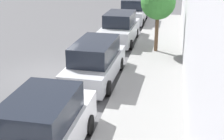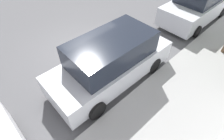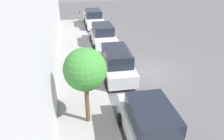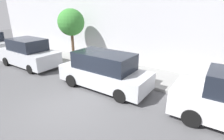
% 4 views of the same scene
% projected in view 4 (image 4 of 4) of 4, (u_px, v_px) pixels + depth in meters
% --- Properties ---
extents(ground_plane, '(60.00, 60.00, 0.00)m').
position_uv_depth(ground_plane, '(70.00, 106.00, 7.63)').
color(ground_plane, '#515154').
extents(sidewalk, '(2.92, 32.00, 0.15)m').
position_uv_depth(sidewalk, '(125.00, 71.00, 11.51)').
color(sidewalk, gray).
rests_on(sidewalk, ground_plane).
extents(parked_minivan_third, '(2.02, 4.94, 1.90)m').
position_uv_depth(parked_minivan_third, '(104.00, 71.00, 9.11)').
color(parked_minivan_third, '#B7BABF').
rests_on(parked_minivan_third, ground_plane).
extents(parked_suv_fourth, '(2.08, 4.84, 1.98)m').
position_uv_depth(parked_suv_fourth, '(29.00, 53.00, 12.49)').
color(parked_suv_fourth, '#B7BABF').
rests_on(parked_suv_fourth, ground_plane).
extents(street_tree, '(1.96, 1.96, 3.83)m').
position_uv_depth(street_tree, '(71.00, 23.00, 12.79)').
color(street_tree, brown).
rests_on(street_tree, sidewalk).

